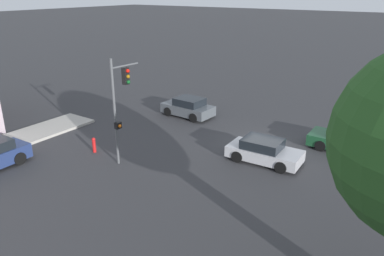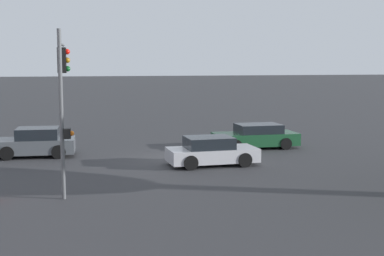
{
  "view_description": "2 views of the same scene",
  "coord_description": "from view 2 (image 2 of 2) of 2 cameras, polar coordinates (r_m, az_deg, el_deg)",
  "views": [
    {
      "loc": [
        -8.5,
        20.03,
        9.18
      ],
      "look_at": [
        2.48,
        4.12,
        1.91
      ],
      "focal_mm": 35.0,
      "sensor_mm": 36.0,
      "label": 1
    },
    {
      "loc": [
        5.1,
        25.49,
        4.74
      ],
      "look_at": [
        0.47,
        4.41,
        2.05
      ],
      "focal_mm": 50.0,
      "sensor_mm": 36.0,
      "label": 2
    }
  ],
  "objects": [
    {
      "name": "crossing_car_1",
      "position": [
        24.58,
        2.08,
        -2.53
      ],
      "size": [
        4.15,
        2.11,
        1.32
      ],
      "rotation": [
        0.0,
        0.0,
        3.19
      ],
      "color": "#B7B7BC",
      "rests_on": "ground_plane"
    },
    {
      "name": "crossing_car_2",
      "position": [
        27.91,
        -16.35,
        -1.53
      ],
      "size": [
        3.99,
        2.12,
        1.44
      ],
      "rotation": [
        0.0,
        0.0,
        -0.04
      ],
      "color": "#4C5156",
      "rests_on": "ground_plane"
    },
    {
      "name": "crossing_car_0",
      "position": [
        29.61,
        6.84,
        -0.91
      ],
      "size": [
        4.6,
        2.12,
        1.32
      ],
      "rotation": [
        0.0,
        0.0,
        0.02
      ],
      "color": "#194728",
      "rests_on": "ground_plane"
    },
    {
      "name": "traffic_signal",
      "position": [
        19.07,
        -13.61,
        3.86
      ],
      "size": [
        0.52,
        2.03,
        5.84
      ],
      "rotation": [
        0.0,
        0.0,
        3.09
      ],
      "color": "#515456",
      "rests_on": "ground_plane"
    },
    {
      "name": "ground_plane",
      "position": [
        26.43,
        -1.06,
        -3.23
      ],
      "size": [
        300.0,
        300.0,
        0.0
      ],
      "primitive_type": "plane",
      "color": "#333335"
    }
  ]
}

